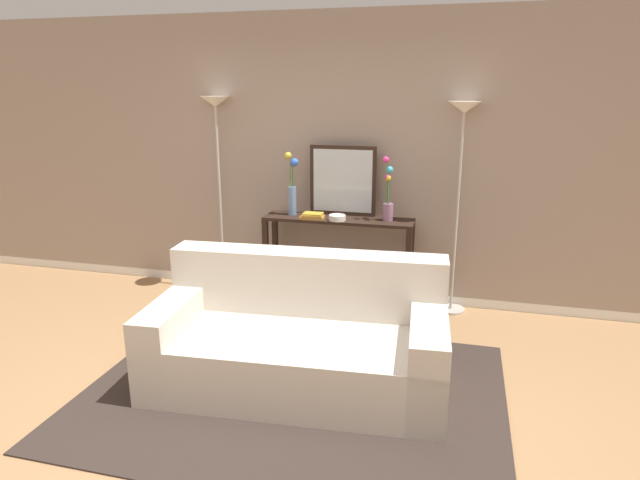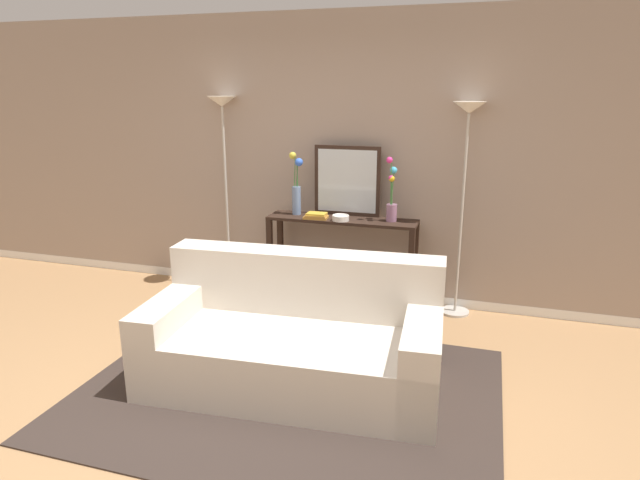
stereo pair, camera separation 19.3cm
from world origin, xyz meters
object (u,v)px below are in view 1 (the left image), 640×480
at_px(console_table, 338,246).
at_px(floor_lamp_right, 461,150).
at_px(vase_short_flowers, 388,198).
at_px(fruit_bowl, 337,217).
at_px(book_stack, 312,216).
at_px(book_row_under_console, 300,295).
at_px(floor_lamp_left, 217,141).
at_px(couch, 299,342).
at_px(vase_tall_flowers, 292,186).
at_px(wall_mirror, 343,181).

xyz_separation_m(console_table, floor_lamp_right, (1.06, 0.13, 0.91)).
height_order(vase_short_flowers, fruit_bowl, vase_short_flowers).
height_order(book_stack, book_row_under_console, book_stack).
relative_size(floor_lamp_left, book_row_under_console, 5.13).
relative_size(vase_short_flowers, book_stack, 2.56).
relative_size(couch, vase_tall_flowers, 3.51).
xyz_separation_m(couch, book_stack, (-0.28, 1.37, 0.58)).
distance_m(vase_short_flowers, book_stack, 0.71).
bearing_deg(vase_tall_flowers, floor_lamp_right, 3.90).
bearing_deg(floor_lamp_left, couch, -50.98).
relative_size(couch, book_row_under_console, 5.46).
bearing_deg(book_row_under_console, floor_lamp_right, 5.34).
distance_m(wall_mirror, vase_short_flowers, 0.47).
distance_m(floor_lamp_left, book_row_under_console, 1.70).
relative_size(floor_lamp_left, floor_lamp_right, 1.02).
bearing_deg(vase_short_flowers, console_table, -177.30).
distance_m(floor_lamp_left, book_stack, 1.22).
bearing_deg(book_stack, console_table, 21.13).
height_order(wall_mirror, book_stack, wall_mirror).
height_order(fruit_bowl, book_row_under_console, fruit_bowl).
bearing_deg(wall_mirror, vase_short_flowers, -13.98).
bearing_deg(console_table, vase_tall_flowers, 176.09).
relative_size(floor_lamp_right, vase_tall_flowers, 3.24).
bearing_deg(fruit_bowl, vase_tall_flowers, 165.00).
xyz_separation_m(vase_tall_flowers, fruit_bowl, (0.46, -0.12, -0.24)).
xyz_separation_m(vase_tall_flowers, book_stack, (0.23, -0.12, -0.25)).
relative_size(wall_mirror, book_row_under_console, 1.72).
bearing_deg(console_table, floor_lamp_left, 173.83).
height_order(console_table, fruit_bowl, fruit_bowl).
bearing_deg(book_row_under_console, vase_tall_flowers, 158.08).
bearing_deg(book_row_under_console, book_stack, -29.73).
relative_size(wall_mirror, fruit_bowl, 4.23).
height_order(couch, wall_mirror, wall_mirror).
bearing_deg(vase_tall_flowers, floor_lamp_left, 172.54).
relative_size(floor_lamp_right, wall_mirror, 2.94).
height_order(floor_lamp_right, wall_mirror, floor_lamp_right).
bearing_deg(book_stack, floor_lamp_right, 9.74).
height_order(floor_lamp_left, floor_lamp_right, floor_lamp_left).
height_order(couch, book_stack, book_stack).
relative_size(couch, console_table, 1.49).
bearing_deg(vase_tall_flowers, vase_short_flowers, -0.61).
relative_size(couch, floor_lamp_right, 1.08).
xyz_separation_m(couch, wall_mirror, (-0.05, 1.59, 0.88)).
relative_size(floor_lamp_left, fruit_bowl, 12.65).
height_order(couch, vase_short_flowers, vase_short_flowers).
bearing_deg(floor_lamp_right, wall_mirror, -179.84).
xyz_separation_m(couch, console_table, (-0.05, 1.46, 0.28)).
xyz_separation_m(floor_lamp_left, book_stack, (1.01, -0.22, -0.64)).
bearing_deg(book_row_under_console, floor_lamp_left, 171.18).
bearing_deg(couch, wall_mirror, 91.64).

